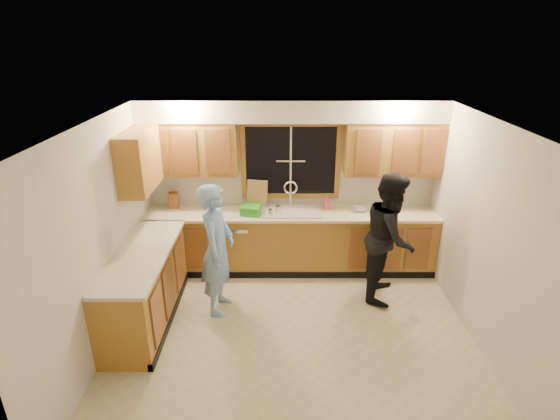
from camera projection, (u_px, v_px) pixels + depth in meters
The scene contains 26 objects.
floor at pixel (293, 335), 5.17m from camera, with size 4.20×4.20×0.00m, color #C1B795.
ceiling at pixel (296, 125), 4.22m from camera, with size 4.20×4.20×0.00m, color white.
wall_back at pixel (290, 184), 6.45m from camera, with size 4.20×4.20×0.00m, color silver.
wall_left at pixel (99, 241), 4.69m from camera, with size 3.80×3.80×0.00m, color silver.
wall_right at pixel (489, 241), 4.69m from camera, with size 3.80×3.80×0.00m, color silver.
base_cabinets_back at pixel (290, 242), 6.48m from camera, with size 4.20×0.60×0.88m, color #AD7632.
base_cabinets_left at pixel (145, 287), 5.33m from camera, with size 0.60×1.90×0.88m, color #AD7632.
countertop_back at pixel (291, 214), 6.29m from camera, with size 4.20×0.63×0.04m, color beige.
countertop_left at pixel (142, 254), 5.15m from camera, with size 0.63×1.90×0.04m, color beige.
upper_cabinets_left at pixel (189, 148), 6.08m from camera, with size 1.35×0.33×0.75m, color #AD7632.
upper_cabinets_right at pixel (393, 148), 6.08m from camera, with size 1.35×0.33×0.75m, color #AD7632.
upper_cabinets_return at pixel (139, 160), 5.51m from camera, with size 0.33×0.90×0.75m, color #AD7632.
soffit at pixel (291, 110), 5.87m from camera, with size 4.20×0.35×0.30m, color white.
window_frame at pixel (291, 161), 6.31m from camera, with size 1.44×0.03×1.14m.
sink at pixel (291, 215), 6.32m from camera, with size 0.86×0.52×0.57m.
dishwasher at pixel (233, 244), 6.48m from camera, with size 0.60×0.56×0.82m, color silver.
stove at pixel (130, 315), 4.80m from camera, with size 0.58×0.75×0.90m, color silver.
man at pixel (217, 250), 5.36m from camera, with size 0.62×0.41×1.70m, color #7DAAEC.
woman at pixel (390, 237), 5.67m from camera, with size 0.84×0.65×1.73m, color black.
knife_block at pixel (174, 200), 6.41m from camera, with size 0.13×0.11×0.23m, color brown.
cutting_board at pixel (257, 194), 6.42m from camera, with size 0.30×0.02×0.41m, color tan.
dish_crate at pixel (251, 210), 6.21m from camera, with size 0.27×0.25×0.13m, color #309025.
soap_bottle at pixel (327, 203), 6.37m from camera, with size 0.08×0.09×0.19m, color #D95273.
bowl at pixel (359, 209), 6.34m from camera, with size 0.20×0.20×0.05m, color silver.
can_left at pixel (270, 213), 6.11m from camera, with size 0.06×0.06×0.11m, color beige.
can_right at pixel (278, 210), 6.21m from camera, with size 0.07×0.07×0.12m, color beige.
Camera 1 is at (-0.15, -4.21, 3.35)m, focal length 28.00 mm.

